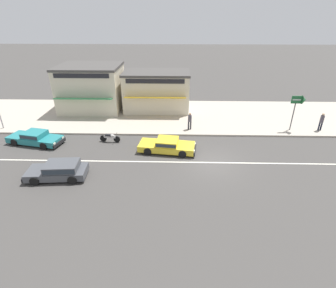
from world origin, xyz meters
The scene contains 12 objects.
ground_plane centered at (0.00, 0.00, 0.00)m, with size 160.00×160.00×0.00m, color #423F3D.
lane_centre_stripe centered at (0.00, 0.00, 0.00)m, with size 50.40×0.14×0.01m, color silver.
kerb_strip centered at (0.00, 9.63, 0.07)m, with size 68.00×10.00×0.15m, color #ADA393.
hatchback_dark_grey_0 centered at (-10.47, -2.22, 0.59)m, with size 4.07×2.05×1.10m.
sedan_yellow_1 centered at (-3.36, 1.70, 0.53)m, with size 4.69×2.31×1.06m.
sedan_teal_2 centered at (-14.52, 2.81, 0.53)m, with size 4.86×2.58×1.06m.
motorcycle_0 centered at (-8.28, 3.27, 0.42)m, with size 1.77×0.56×0.80m.
arrow_signboard centered at (8.49, 5.95, 2.89)m, with size 1.27×0.76×3.27m.
pedestrian_near_clock centered at (-1.39, 5.82, 1.08)m, with size 0.34×0.34×1.60m.
pedestrian_mid_kerb centered at (10.66, 5.87, 1.13)m, with size 0.34×0.34×1.69m.
shopfront_corner_warung centered at (-4.80, 11.49, 2.24)m, with size 7.11×5.02×4.17m.
shopfront_mid_block centered at (-12.00, 11.58, 2.55)m, with size 6.60×6.33×4.80m.
Camera 1 is at (-2.81, -16.79, 9.98)m, focal length 28.00 mm.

